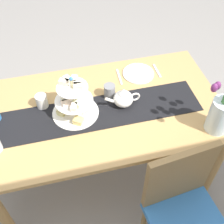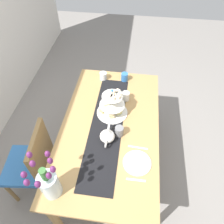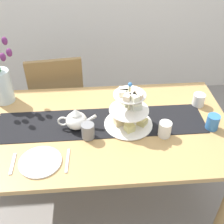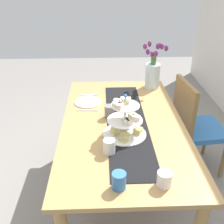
{
  "view_description": "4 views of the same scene",
  "coord_description": "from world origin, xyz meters",
  "px_view_note": "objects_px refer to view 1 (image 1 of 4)",
  "views": [
    {
      "loc": [
        0.24,
        1.28,
        2.15
      ],
      "look_at": [
        -0.06,
        0.07,
        0.76
      ],
      "focal_mm": 46.83,
      "sensor_mm": 36.0,
      "label": 1
    },
    {
      "loc": [
        -1.17,
        -0.18,
        2.29
      ],
      "look_at": [
        0.08,
        -0.01,
        0.84
      ],
      "focal_mm": 33.64,
      "sensor_mm": 36.0,
      "label": 2
    },
    {
      "loc": [
        -0.04,
        -1.34,
        1.89
      ],
      "look_at": [
        0.07,
        0.06,
        0.8
      ],
      "focal_mm": 45.66,
      "sensor_mm": 36.0,
      "label": 3
    },
    {
      "loc": [
        1.73,
        -0.15,
        1.77
      ],
      "look_at": [
        -0.07,
        -0.08,
        0.79
      ],
      "focal_mm": 43.18,
      "sensor_mm": 36.0,
      "label": 4
    }
  ],
  "objects_px": {
    "tiered_cake_stand": "(74,102)",
    "teapot": "(123,98)",
    "dinner_plate_left": "(138,73)",
    "chair_left": "(183,208)",
    "mug_white_text": "(42,101)",
    "dining_table": "(101,119)",
    "tulip_vase": "(222,111)",
    "fork_left": "(157,71)",
    "knife_left": "(119,77)",
    "mug_grey": "(110,91)"
  },
  "relations": [
    {
      "from": "tiered_cake_stand",
      "to": "tulip_vase",
      "type": "xyz_separation_m",
      "value": [
        -0.82,
        0.33,
        0.05
      ]
    },
    {
      "from": "chair_left",
      "to": "mug_grey",
      "type": "bearing_deg",
      "value": -71.59
    },
    {
      "from": "tulip_vase",
      "to": "mug_white_text",
      "type": "xyz_separation_m",
      "value": [
        1.02,
        -0.44,
        -0.11
      ]
    },
    {
      "from": "tiered_cake_stand",
      "to": "teapot",
      "type": "relative_size",
      "value": 1.28
    },
    {
      "from": "tiered_cake_stand",
      "to": "teapot",
      "type": "distance_m",
      "value": 0.32
    },
    {
      "from": "tulip_vase",
      "to": "fork_left",
      "type": "bearing_deg",
      "value": -74.57
    },
    {
      "from": "tulip_vase",
      "to": "knife_left",
      "type": "distance_m",
      "value": 0.77
    },
    {
      "from": "fork_left",
      "to": "teapot",
      "type": "bearing_deg",
      "value": 39.05
    },
    {
      "from": "fork_left",
      "to": "mug_grey",
      "type": "height_order",
      "value": "mug_grey"
    },
    {
      "from": "dining_table",
      "to": "mug_white_text",
      "type": "xyz_separation_m",
      "value": [
        0.37,
        -0.11,
        0.15
      ]
    },
    {
      "from": "fork_left",
      "to": "mug_grey",
      "type": "xyz_separation_m",
      "value": [
        0.41,
        0.18,
        0.05
      ]
    },
    {
      "from": "tulip_vase",
      "to": "fork_left",
      "type": "height_order",
      "value": "tulip_vase"
    },
    {
      "from": "tulip_vase",
      "to": "knife_left",
      "type": "xyz_separation_m",
      "value": [
        0.46,
        -0.6,
        -0.15
      ]
    },
    {
      "from": "dinner_plate_left",
      "to": "mug_white_text",
      "type": "bearing_deg",
      "value": 12.7
    },
    {
      "from": "dinner_plate_left",
      "to": "mug_white_text",
      "type": "height_order",
      "value": "mug_white_text"
    },
    {
      "from": "fork_left",
      "to": "dining_table",
      "type": "bearing_deg",
      "value": 29.2
    },
    {
      "from": "dinner_plate_left",
      "to": "fork_left",
      "type": "bearing_deg",
      "value": 180.0
    },
    {
      "from": "teapot",
      "to": "mug_grey",
      "type": "xyz_separation_m",
      "value": [
        0.07,
        -0.1,
        -0.01
      ]
    },
    {
      "from": "tiered_cake_stand",
      "to": "dining_table",
      "type": "bearing_deg",
      "value": -179.6
    },
    {
      "from": "teapot",
      "to": "dinner_plate_left",
      "type": "bearing_deg",
      "value": -124.97
    },
    {
      "from": "tiered_cake_stand",
      "to": "chair_left",
      "type": "bearing_deg",
      "value": 126.92
    },
    {
      "from": "tiered_cake_stand",
      "to": "tulip_vase",
      "type": "height_order",
      "value": "tulip_vase"
    },
    {
      "from": "chair_left",
      "to": "teapot",
      "type": "height_order",
      "value": "chair_left"
    },
    {
      "from": "mug_grey",
      "to": "fork_left",
      "type": "bearing_deg",
      "value": -156.53
    },
    {
      "from": "chair_left",
      "to": "fork_left",
      "type": "xyz_separation_m",
      "value": [
        -0.15,
        -0.95,
        0.24
      ]
    },
    {
      "from": "dinner_plate_left",
      "to": "mug_grey",
      "type": "xyz_separation_m",
      "value": [
        0.26,
        0.18,
        0.05
      ]
    },
    {
      "from": "tulip_vase",
      "to": "dinner_plate_left",
      "type": "relative_size",
      "value": 1.88
    },
    {
      "from": "tiered_cake_stand",
      "to": "knife_left",
      "type": "relative_size",
      "value": 1.79
    },
    {
      "from": "chair_left",
      "to": "tulip_vase",
      "type": "relative_size",
      "value": 2.11
    },
    {
      "from": "chair_left",
      "to": "fork_left",
      "type": "relative_size",
      "value": 6.07
    },
    {
      "from": "teapot",
      "to": "fork_left",
      "type": "distance_m",
      "value": 0.44
    },
    {
      "from": "fork_left",
      "to": "knife_left",
      "type": "height_order",
      "value": "same"
    },
    {
      "from": "tulip_vase",
      "to": "dining_table",
      "type": "bearing_deg",
      "value": -26.78
    },
    {
      "from": "dinner_plate_left",
      "to": "mug_white_text",
      "type": "xyz_separation_m",
      "value": [
        0.71,
        0.16,
        0.04
      ]
    },
    {
      "from": "tulip_vase",
      "to": "fork_left",
      "type": "relative_size",
      "value": 2.88
    },
    {
      "from": "fork_left",
      "to": "mug_white_text",
      "type": "bearing_deg",
      "value": 10.6
    },
    {
      "from": "knife_left",
      "to": "mug_grey",
      "type": "height_order",
      "value": "mug_grey"
    },
    {
      "from": "tulip_vase",
      "to": "fork_left",
      "type": "distance_m",
      "value": 0.64
    },
    {
      "from": "dining_table",
      "to": "fork_left",
      "type": "bearing_deg",
      "value": -150.8
    },
    {
      "from": "tulip_vase",
      "to": "knife_left",
      "type": "height_order",
      "value": "tulip_vase"
    },
    {
      "from": "knife_left",
      "to": "mug_grey",
      "type": "distance_m",
      "value": 0.22
    },
    {
      "from": "dining_table",
      "to": "mug_white_text",
      "type": "distance_m",
      "value": 0.41
    },
    {
      "from": "chair_left",
      "to": "mug_white_text",
      "type": "bearing_deg",
      "value": -48.18
    },
    {
      "from": "dining_table",
      "to": "fork_left",
      "type": "height_order",
      "value": "fork_left"
    },
    {
      "from": "chair_left",
      "to": "tiered_cake_stand",
      "type": "distance_m",
      "value": 0.91
    },
    {
      "from": "tulip_vase",
      "to": "mug_grey",
      "type": "distance_m",
      "value": 0.72
    },
    {
      "from": "tiered_cake_stand",
      "to": "dinner_plate_left",
      "type": "relative_size",
      "value": 1.32
    },
    {
      "from": "knife_left",
      "to": "tiered_cake_stand",
      "type": "bearing_deg",
      "value": 36.69
    },
    {
      "from": "tulip_vase",
      "to": "mug_grey",
      "type": "xyz_separation_m",
      "value": [
        0.57,
        -0.43,
        -0.1
      ]
    },
    {
      "from": "teapot",
      "to": "mug_white_text",
      "type": "height_order",
      "value": "teapot"
    }
  ]
}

